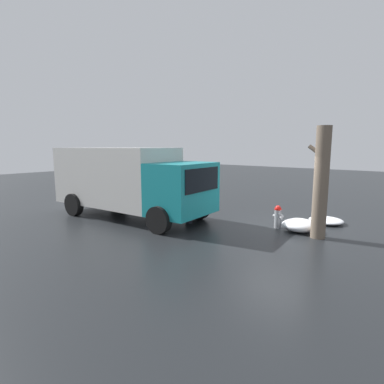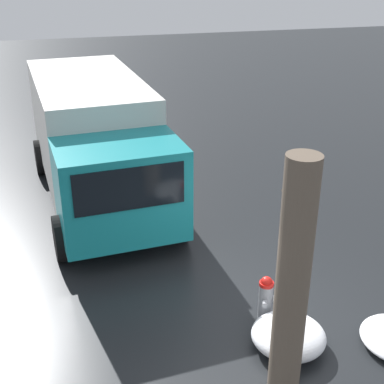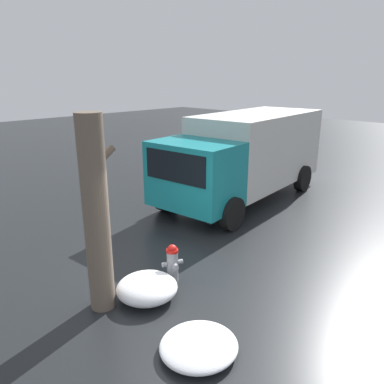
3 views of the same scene
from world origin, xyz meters
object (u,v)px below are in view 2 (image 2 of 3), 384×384
at_px(fire_hydrant, 266,297).
at_px(tree_trunk, 293,281).
at_px(pedestrian, 145,205).
at_px(delivery_truck, 95,137).

height_order(fire_hydrant, tree_trunk, tree_trunk).
height_order(tree_trunk, pedestrian, tree_trunk).
distance_m(fire_hydrant, pedestrian, 3.18).
bearing_deg(pedestrian, delivery_truck, -59.45).
distance_m(tree_trunk, delivery_truck, 7.01).
xyz_separation_m(fire_hydrant, pedestrian, (2.79, 1.45, 0.48)).
distance_m(fire_hydrant, delivery_truck, 5.85).
height_order(tree_trunk, delivery_truck, tree_trunk).
relative_size(delivery_truck, pedestrian, 4.27).
relative_size(fire_hydrant, delivery_truck, 0.11).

